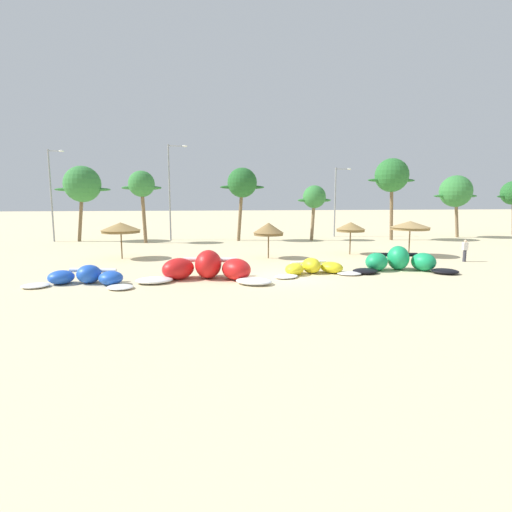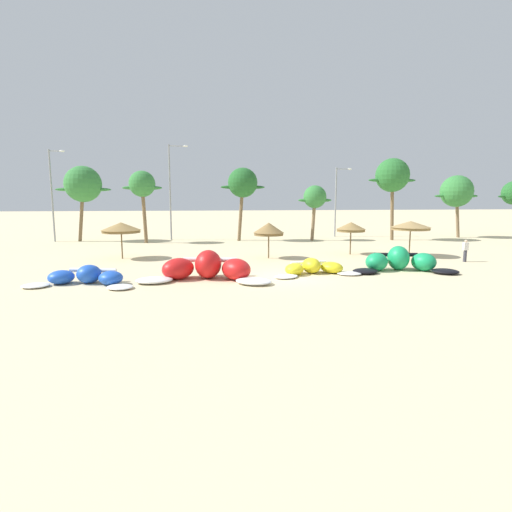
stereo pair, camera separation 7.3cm
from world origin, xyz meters
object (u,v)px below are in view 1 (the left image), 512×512
Objects in this scene: kite_left at (207,269)px; beach_umbrella_middle at (268,229)px; palm_right_of_gap at (456,192)px; palm_center_right at (392,176)px; person_near_kites at (465,251)px; lamppost_east_center at (337,198)px; palm_leftmost at (82,185)px; lamppost_west at (52,191)px; beach_umbrella_near_palms at (351,227)px; palm_center_left at (314,198)px; kite_left_of_center at (313,268)px; beach_umbrella_outermost at (410,225)px; beach_umbrella_near_van at (121,228)px; kite_center at (400,261)px; palm_left at (142,185)px; kite_far_left at (86,277)px; palm_left_of_gap at (242,183)px; lamppost_west_center at (171,187)px.

kite_left is 9.19m from beach_umbrella_middle.
palm_center_right is at bearing -168.80° from palm_right_of_gap.
person_near_kites is 0.20× the size of lamppost_east_center.
palm_leftmost is 3.19m from lamppost_west.
lamppost_west is at bearing 124.52° from kite_left.
palm_center_left is at bearing 89.15° from beach_umbrella_near_palms.
lamppost_west reaches higher than kite_left_of_center.
lamppost_west is at bearing 153.19° from beach_umbrella_near_palms.
beach_umbrella_outermost is 13.72m from palm_center_right.
kite_center is at bearing -22.95° from beach_umbrella_near_van.
kite_left_of_center is at bearing -112.26° from lamppost_east_center.
kite_left is 1.07× the size of palm_right_of_gap.
kite_center is at bearing -37.81° from lamppost_west.
palm_left is at bearing 131.43° from beach_umbrella_middle.
palm_center_left reaches higher than kite_far_left.
palm_right_of_gap is 0.75× the size of lamppost_west.
palm_center_left is 0.62× the size of lamppost_west.
palm_left_of_gap reaches higher than beach_umbrella_middle.
beach_umbrella_near_van is 1.83× the size of person_near_kites.
palm_center_right is 9.23m from palm_right_of_gap.
palm_right_of_gap is 0.88× the size of lamppost_east_center.
palm_left_of_gap reaches higher than kite_center.
palm_left_of_gap is 0.88× the size of palm_center_right.
palm_right_of_gap is 45.09m from lamppost_west.
beach_umbrella_middle is at bearing 165.12° from person_near_kites.
palm_right_of_gap is at bearing -12.71° from lamppost_east_center.
palm_center_right is 1.09× the size of lamppost_east_center.
beach_umbrella_middle is at bearing 35.25° from kite_far_left.
beach_umbrella_middle is at bearing -124.07° from lamppost_east_center.
lamppost_west_center reaches higher than kite_left.
kite_center is 2.54× the size of beach_umbrella_near_palms.
beach_umbrella_near_van is at bearing 125.13° from kite_left.
kite_far_left is 0.84× the size of palm_right_of_gap.
palm_leftmost reaches higher than kite_left.
palm_left_of_gap is 25.12m from palm_right_of_gap.
beach_umbrella_near_van is 0.37× the size of palm_leftmost.
palm_leftmost is at bearing 104.70° from kite_far_left.
beach_umbrella_near_van is 22.55m from beach_umbrella_outermost.
kite_left_of_center is 12.71m from person_near_kites.
beach_umbrella_middle is 0.38× the size of palm_right_of_gap.
palm_left_of_gap is at bearing 63.10° from kite_far_left.
kite_left_of_center is at bearing -138.55° from palm_right_of_gap.
lamppost_east_center reaches higher than beach_umbrella_outermost.
kite_center is 0.93× the size of palm_right_of_gap.
palm_leftmost is 0.98× the size of lamppost_east_center.
person_near_kites is 0.16× the size of lamppost_west_center.
person_near_kites is at bearing -11.36° from beach_umbrella_near_van.
beach_umbrella_near_palms is at bearing -29.46° from palm_leftmost.
lamppost_west_center reaches higher than lamppost_east_center.
palm_center_left is (18.39, 11.14, 2.26)m from beach_umbrella_near_van.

